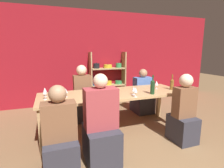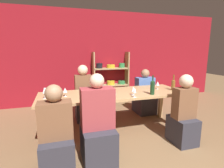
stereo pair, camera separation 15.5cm
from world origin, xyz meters
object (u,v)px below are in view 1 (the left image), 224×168
(wine_glass_red_a, at_px, (157,83))
(wine_glass_white_b, at_px, (97,86))
(person_near_a, at_px, (101,130))
(person_near_c, at_px, (60,141))
(wine_bottle_green, at_px, (153,87))
(person_far_a, at_px, (82,100))
(dining_table, at_px, (114,97))
(mixing_bowl, at_px, (96,95))
(wine_glass_red_b, at_px, (116,92))
(wine_glass_white_a, at_px, (134,89))
(wine_bottle_dark, at_px, (172,84))
(wine_glass_empty_a, at_px, (54,90))
(wine_glass_red_c, at_px, (66,91))
(wine_glass_white_c, at_px, (136,90))
(wine_glass_empty_b, at_px, (45,91))
(wine_glass_empty_c, at_px, (45,90))
(person_near_b, at_px, (183,117))
(person_far_b, at_px, (142,97))
(shelf_unit, at_px, (108,82))

(wine_glass_red_a, height_order, wine_glass_white_b, wine_glass_white_b)
(person_near_a, height_order, person_near_c, person_near_a)
(wine_bottle_green, distance_m, person_far_a, 1.61)
(dining_table, bearing_deg, wine_glass_red_a, 2.75)
(mixing_bowl, relative_size, wine_glass_red_b, 2.15)
(wine_glass_white_a, height_order, wine_glass_red_b, wine_glass_white_a)
(wine_bottle_dark, bearing_deg, person_near_c, -163.02)
(wine_glass_white_a, relative_size, wine_glass_empty_a, 0.93)
(dining_table, xyz_separation_m, wine_glass_red_c, (-0.88, -0.00, 0.19))
(person_far_a, bearing_deg, wine_glass_white_c, 120.95)
(wine_glass_empty_b, xyz_separation_m, wine_glass_empty_c, (-0.00, 0.20, -0.02))
(wine_glass_red_a, distance_m, wine_glass_empty_a, 2.04)
(person_near_b, xyz_separation_m, person_near_c, (-2.03, -0.08, -0.03))
(wine_glass_empty_c, bearing_deg, wine_glass_empty_a, -28.54)
(wine_glass_empty_a, relative_size, wine_glass_red_b, 1.10)
(wine_bottle_dark, distance_m, wine_glass_red_b, 1.34)
(wine_glass_white_c, bearing_deg, wine_glass_empty_c, 158.99)
(wine_glass_white_a, xyz_separation_m, person_far_b, (0.78, 1.04, -0.48))
(wine_bottle_green, height_order, person_near_c, person_near_c)
(wine_glass_white_a, distance_m, wine_glass_empty_c, 1.55)
(dining_table, relative_size, person_far_b, 2.46)
(wine_glass_empty_b, relative_size, person_far_a, 0.15)
(mixing_bowl, xyz_separation_m, wine_glass_empty_c, (-0.80, 0.42, 0.05))
(wine_glass_empty_c, xyz_separation_m, person_far_b, (2.28, 0.63, -0.49))
(wine_glass_red_b, xyz_separation_m, person_near_b, (1.10, -0.36, -0.44))
(wine_glass_red_a, bearing_deg, wine_glass_white_b, 172.38)
(wine_bottle_dark, relative_size, wine_glass_red_a, 1.95)
(wine_glass_empty_b, distance_m, person_near_a, 1.14)
(wine_glass_white_b, bearing_deg, wine_glass_red_b, -76.17)
(wine_bottle_green, height_order, wine_glass_red_a, wine_bottle_green)
(wine_bottle_dark, relative_size, person_far_b, 0.28)
(wine_bottle_green, distance_m, wine_glass_red_c, 1.54)
(wine_glass_empty_a, distance_m, person_far_a, 1.01)
(person_near_a, relative_size, person_near_b, 1.07)
(wine_bottle_green, height_order, wine_glass_white_b, wine_bottle_green)
(wine_glass_empty_b, relative_size, person_near_a, 0.15)
(wine_glass_red_b, bearing_deg, person_near_b, -18.07)
(wine_bottle_dark, bearing_deg, wine_glass_white_c, -164.56)
(dining_table, relative_size, wine_glass_red_c, 18.08)
(wine_glass_red_a, relative_size, person_far_a, 0.13)
(wine_glass_red_a, distance_m, person_near_b, 0.91)
(shelf_unit, height_order, person_near_b, shelf_unit)
(mixing_bowl, bearing_deg, wine_glass_empty_b, 164.68)
(person_near_a, height_order, person_far_b, person_near_a)
(shelf_unit, bearing_deg, wine_glass_empty_b, -130.99)
(person_near_b, bearing_deg, wine_glass_white_c, 155.09)
(wine_glass_white_a, bearing_deg, wine_glass_white_b, 139.45)
(wine_glass_empty_a, bearing_deg, wine_glass_red_b, -26.10)
(wine_glass_red_b, bearing_deg, dining_table, 73.55)
(wine_glass_empty_c, relative_size, wine_glass_red_b, 1.02)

